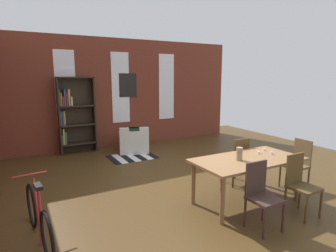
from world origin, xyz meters
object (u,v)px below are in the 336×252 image
vase_on_table (239,154)px  dining_chair_near_left (261,193)px  dining_chair_far_right (237,159)px  bookshelf_tall (74,114)px  potted_plant_by_shelf (246,158)px  bicycle_second (38,218)px  dining_chair_near_right (300,183)px  dining_chair_head_right (298,162)px  dining_table (248,163)px  armchair_white (134,142)px

vase_on_table → dining_chair_near_left: 0.83m
dining_chair_far_right → vase_on_table: bearing=-131.2°
vase_on_table → bookshelf_tall: 5.02m
vase_on_table → potted_plant_by_shelf: size_ratio=0.51×
vase_on_table → bicycle_second: 3.11m
dining_chair_near_right → potted_plant_by_shelf: dining_chair_near_right is taller
dining_chair_near_right → dining_chair_head_right: 1.13m
dining_chair_near_left → vase_on_table: bearing=72.0°
dining_table → bicycle_second: size_ratio=1.15×
bookshelf_tall → bicycle_second: (-1.27, -4.27, -0.78)m
armchair_white → bicycle_second: (-2.74, -3.56, 0.05)m
dining_chair_near_right → potted_plant_by_shelf: size_ratio=2.24×
dining_table → armchair_white: size_ratio=1.88×
bicycle_second → dining_chair_head_right: bearing=-5.4°
vase_on_table → dining_chair_near_left: (-0.23, -0.70, -0.37)m
dining_chair_far_right → bookshelf_tall: bookshelf_tall is taller
dining_table → dining_chair_near_left: dining_chair_near_left is taller
dining_chair_near_right → potted_plant_by_shelf: 2.29m
dining_table → dining_chair_far_right: bearing=59.1°
dining_table → armchair_white: (-0.48, 3.99, -0.41)m
dining_chair_head_right → dining_chair_far_right: 1.14m
dining_chair_near_right → dining_chair_near_left: bearing=-180.0°
vase_on_table → bicycle_second: (-3.03, 0.43, -0.56)m
dining_chair_near_left → bookshelf_tall: size_ratio=0.45×
bicycle_second → potted_plant_by_shelf: bearing=11.9°
dining_chair_far_right → dining_chair_near_right: bearing=-90.0°
armchair_white → bicycle_second: bearing=-127.6°
vase_on_table → dining_chair_head_right: 1.55m
bicycle_second → dining_chair_far_right: bearing=4.3°
dining_chair_head_right → potted_plant_by_shelf: size_ratio=2.24×
armchair_white → potted_plant_by_shelf: 3.17m
vase_on_table → dining_chair_near_right: 1.01m
armchair_white → bicycle_second: 4.50m
dining_chair_near_left → dining_chair_head_right: 1.87m
dining_chair_near_left → bicycle_second: size_ratio=0.58×
armchair_white → dining_chair_head_right: bearing=-65.8°
dining_table → dining_chair_near_right: bearing=-59.0°
dining_chair_near_left → potted_plant_by_shelf: size_ratio=2.24×
potted_plant_by_shelf → vase_on_table: bearing=-137.7°
dining_table → dining_chair_near_left: bearing=-121.0°
bookshelf_tall → dining_chair_near_right: bearing=-66.3°
vase_on_table → armchair_white: size_ratio=0.22×
dining_table → dining_chair_far_right: 0.84m
dining_chair_head_right → armchair_white: bearing=114.2°
dining_chair_head_right → dining_chair_near_left: bearing=-158.0°
bookshelf_tall → armchair_white: 1.83m
vase_on_table → potted_plant_by_shelf: vase_on_table is taller
dining_chair_head_right → potted_plant_by_shelf: dining_chair_head_right is taller
dining_chair_near_right → armchair_white: (-0.90, 4.69, -0.23)m
dining_table → potted_plant_by_shelf: dining_table is taller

